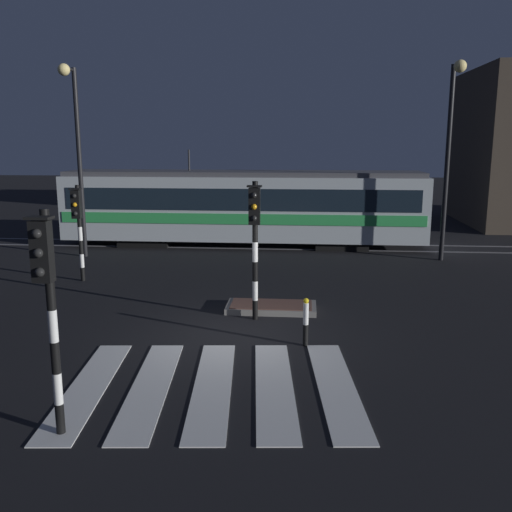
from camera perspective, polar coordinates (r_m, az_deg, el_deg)
ground_plane at (r=13.35m, az=-2.46°, el=-8.16°), size 120.00×120.00×0.00m
rail_near at (r=23.81m, az=0.95°, el=0.74°), size 80.00×0.12×0.03m
rail_far at (r=25.22m, az=1.18°, el=1.35°), size 80.00×0.12×0.03m
crosswalk_zebra at (r=10.79m, az=-4.45°, el=-13.11°), size 5.71×4.73×0.02m
traffic_island at (r=15.27m, az=1.57°, el=-5.23°), size 2.43×1.14×0.18m
traffic_light_kerb_mid_left at (r=8.83m, az=-20.45°, el=-3.37°), size 0.36×0.42×3.56m
traffic_light_median_centre at (r=13.93m, az=-0.13°, el=2.64°), size 0.36×0.42×3.55m
traffic_light_corner_far_left at (r=18.86m, az=-17.66°, el=3.64°), size 0.36×0.42×3.14m
street_lamp_trackside_left at (r=22.68m, az=-17.89°, el=11.26°), size 0.44×1.21×7.24m
street_lamp_trackside_right at (r=22.10m, az=19.19°, el=11.23°), size 0.44×1.21×7.27m
tram at (r=24.34m, az=-1.35°, el=5.10°), size 15.65×2.58×4.15m
bollard_island_edge at (r=12.62m, az=5.08°, el=-6.70°), size 0.12×0.12×1.11m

